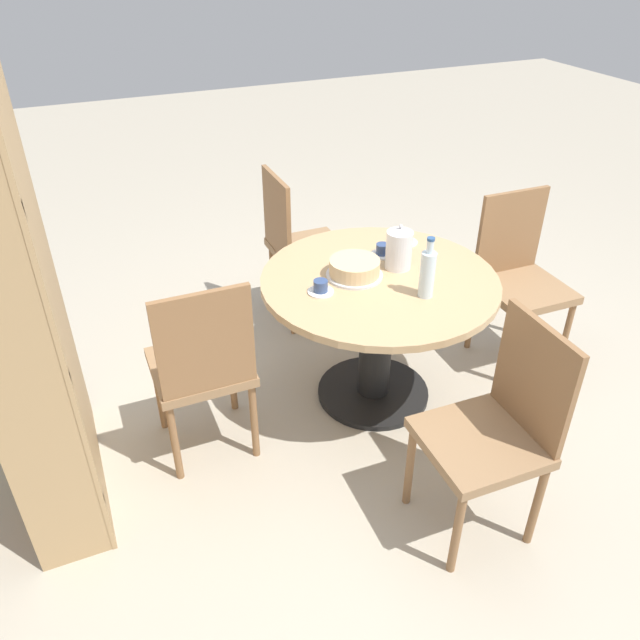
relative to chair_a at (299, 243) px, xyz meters
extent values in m
plane|color=#B2A893|center=(-0.88, -0.06, -0.50)|extent=(14.00, 14.00, 0.00)
cylinder|color=black|center=(-0.88, -0.06, -0.48)|extent=(0.58, 0.58, 0.03)
cylinder|color=black|center=(-0.88, -0.06, -0.15)|extent=(0.16, 0.16, 0.64)
cylinder|color=tan|center=(-0.88, -0.06, 0.19)|extent=(1.12, 1.12, 0.04)
cylinder|color=olive|center=(-0.18, -0.24, -0.29)|extent=(0.03, 0.03, 0.42)
cylinder|color=olive|center=(0.18, -0.25, -0.29)|extent=(0.03, 0.03, 0.42)
cylinder|color=olive|center=(-0.18, 0.12, -0.29)|extent=(0.03, 0.03, 0.42)
cylinder|color=olive|center=(0.18, 0.11, -0.29)|extent=(0.03, 0.03, 0.42)
cube|color=#93704C|center=(0.00, -0.07, -0.05)|extent=(0.42, 0.42, 0.04)
cube|color=olive|center=(0.00, 0.13, 0.20)|extent=(0.40, 0.03, 0.46)
cylinder|color=olive|center=(-0.70, 0.64, -0.29)|extent=(0.03, 0.03, 0.42)
cylinder|color=olive|center=(-0.70, 1.00, -0.29)|extent=(0.03, 0.03, 0.42)
cylinder|color=olive|center=(-1.06, 0.64, -0.29)|extent=(0.03, 0.03, 0.42)
cylinder|color=olive|center=(-1.06, 1.00, -0.29)|extent=(0.03, 0.03, 0.42)
cube|color=#93704C|center=(-0.88, 0.82, -0.05)|extent=(0.42, 0.42, 0.04)
cube|color=olive|center=(-1.08, 0.82, 0.20)|extent=(0.03, 0.40, 0.46)
cylinder|color=olive|center=(-1.58, 0.14, -0.29)|extent=(0.03, 0.03, 0.42)
cylinder|color=olive|center=(-1.94, 0.15, -0.29)|extent=(0.03, 0.03, 0.42)
cylinder|color=olive|center=(-1.59, -0.22, -0.29)|extent=(0.03, 0.03, 0.42)
cylinder|color=olive|center=(-1.95, -0.21, -0.29)|extent=(0.03, 0.03, 0.42)
cube|color=#93704C|center=(-1.77, -0.04, -0.05)|extent=(0.43, 0.43, 0.04)
cube|color=olive|center=(-1.77, -0.23, 0.20)|extent=(0.40, 0.04, 0.46)
cylinder|color=olive|center=(-1.08, -0.76, -0.29)|extent=(0.03, 0.03, 0.42)
cylinder|color=olive|center=(-1.09, -1.12, -0.29)|extent=(0.03, 0.03, 0.42)
cylinder|color=olive|center=(-0.72, -0.77, -0.29)|extent=(0.03, 0.03, 0.42)
cylinder|color=olive|center=(-0.73, -1.13, -0.29)|extent=(0.03, 0.03, 0.42)
cube|color=#93704C|center=(-0.90, -0.94, -0.05)|extent=(0.43, 0.43, 0.04)
cube|color=olive|center=(-0.71, -0.95, 0.20)|extent=(0.03, 0.40, 0.46)
cube|color=tan|center=(-0.45, 1.46, 0.39)|extent=(0.04, 0.28, 1.77)
cube|color=tan|center=(-1.32, 1.46, 0.39)|extent=(0.04, 0.28, 1.77)
cube|color=tan|center=(-0.88, 1.33, 0.39)|extent=(0.91, 0.02, 1.77)
cube|color=tan|center=(-0.88, 1.46, -0.48)|extent=(0.83, 0.27, 0.04)
cube|color=tan|center=(-0.88, 1.46, 0.09)|extent=(0.83, 0.27, 0.04)
cube|color=gold|center=(-0.64, 1.45, -0.25)|extent=(0.36, 0.21, 0.43)
cube|color=orange|center=(-1.12, 1.45, -0.21)|extent=(0.36, 0.21, 0.51)
cube|color=#28703D|center=(-0.65, 1.45, 0.35)|extent=(0.38, 0.21, 0.47)
cube|color=#B72D28|center=(-1.11, 1.45, 0.36)|extent=(0.38, 0.21, 0.49)
cylinder|color=silver|center=(-0.83, -0.19, 0.30)|extent=(0.13, 0.13, 0.19)
cone|color=silver|center=(-0.83, -0.19, 0.40)|extent=(0.11, 0.11, 0.02)
sphere|color=silver|center=(-0.83, -0.19, 0.42)|extent=(0.02, 0.02, 0.02)
cylinder|color=silver|center=(-1.11, -0.17, 0.31)|extent=(0.07, 0.07, 0.21)
cylinder|color=silver|center=(-1.11, -0.17, 0.45)|extent=(0.03, 0.03, 0.06)
cylinder|color=#2D5184|center=(-1.11, -0.17, 0.48)|extent=(0.03, 0.03, 0.01)
cylinder|color=silver|center=(-0.83, 0.04, 0.21)|extent=(0.27, 0.27, 0.01)
cylinder|color=#DBB784|center=(-0.83, 0.04, 0.26)|extent=(0.24, 0.24, 0.07)
cylinder|color=white|center=(-0.61, -0.36, 0.21)|extent=(0.12, 0.12, 0.01)
cylinder|color=#334775|center=(-0.61, -0.36, 0.24)|extent=(0.07, 0.07, 0.05)
cylinder|color=white|center=(-0.90, 0.25, 0.21)|extent=(0.12, 0.12, 0.01)
cylinder|color=#334775|center=(-0.90, 0.25, 0.24)|extent=(0.07, 0.07, 0.05)
cylinder|color=white|center=(-0.69, -0.18, 0.21)|extent=(0.12, 0.12, 0.01)
cylinder|color=#334775|center=(-0.69, -0.18, 0.24)|extent=(0.07, 0.07, 0.05)
camera|label=1|loc=(-3.12, 1.20, 1.63)|focal=35.00mm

